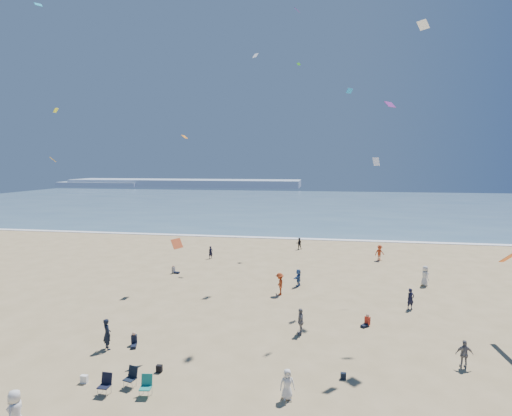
# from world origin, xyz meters

# --- Properties ---
(ocean) EXTENTS (220.00, 100.00, 0.06)m
(ocean) POSITION_xyz_m (0.00, 95.00, 0.03)
(ocean) COLOR #476B84
(ocean) RESTS_ON ground
(surf_line) EXTENTS (220.00, 1.20, 0.08)m
(surf_line) POSITION_xyz_m (0.00, 45.00, 0.04)
(surf_line) COLOR white
(surf_line) RESTS_ON ground
(headland_far) EXTENTS (110.00, 20.00, 3.20)m
(headland_far) POSITION_xyz_m (-60.00, 170.00, 1.60)
(headland_far) COLOR #7A8EA8
(headland_far) RESTS_ON ground
(headland_near) EXTENTS (40.00, 14.00, 2.00)m
(headland_near) POSITION_xyz_m (-100.00, 165.00, 1.00)
(headland_near) COLOR #7A8EA8
(headland_near) RESTS_ON ground
(standing_flyers) EXTENTS (22.65, 47.40, 1.87)m
(standing_flyers) POSITION_xyz_m (5.06, 15.86, 0.84)
(standing_flyers) COLOR #B93A1A
(standing_flyers) RESTS_ON ground
(seated_group) EXTENTS (18.75, 24.36, 0.84)m
(seated_group) POSITION_xyz_m (-0.29, 10.06, 0.42)
(seated_group) COLOR white
(seated_group) RESTS_ON ground
(chair_cluster) EXTENTS (2.65, 1.47, 1.00)m
(chair_cluster) POSITION_xyz_m (-3.67, 4.22, 0.50)
(chair_cluster) COLOR black
(chair_cluster) RESTS_ON ground
(white_tote) EXTENTS (0.35, 0.20, 0.40)m
(white_tote) POSITION_xyz_m (-6.22, 4.70, 0.20)
(white_tote) COLOR white
(white_tote) RESTS_ON ground
(black_backpack) EXTENTS (0.30, 0.22, 0.38)m
(black_backpack) POSITION_xyz_m (-2.92, 6.32, 0.19)
(black_backpack) COLOR black
(black_backpack) RESTS_ON ground
(navy_bag) EXTENTS (0.28, 0.18, 0.34)m
(navy_bag) POSITION_xyz_m (6.67, 7.23, 0.17)
(navy_bag) COLOR black
(navy_bag) RESTS_ON ground
(kites_aloft) EXTENTS (44.29, 44.76, 28.34)m
(kites_aloft) POSITION_xyz_m (9.62, 12.61, 14.05)
(kites_aloft) COLOR #C65027
(kites_aloft) RESTS_ON ground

